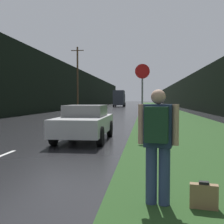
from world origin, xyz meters
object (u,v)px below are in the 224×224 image
stop_sign (142,95)px  delivery_truck (119,98)px  car_passing_near (85,122)px  suitcase (204,197)px  hitchhiker_with_backpack (158,140)px

stop_sign → delivery_truck: (-5.76, 53.20, 0.10)m
car_passing_near → stop_sign: bearing=-164.0°
suitcase → car_passing_near: bearing=125.1°
hitchhiker_with_backpack → suitcase: bearing=4.0°
hitchhiker_with_backpack → car_passing_near: size_ratio=0.41×
hitchhiker_with_backpack → delivery_truck: bearing=105.4°
car_passing_near → delivery_truck: (-3.47, 53.86, 1.21)m
suitcase → delivery_truck: 61.15m
stop_sign → hitchhiker_with_backpack: stop_sign is taller
stop_sign → delivery_truck: bearing=96.2°
stop_sign → car_passing_near: bearing=-164.0°
delivery_truck → hitchhiker_with_backpack: bearing=-84.3°
car_passing_near → delivery_truck: size_ratio=0.63×
stop_sign → car_passing_near: 2.63m
suitcase → delivery_truck: bearing=106.0°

